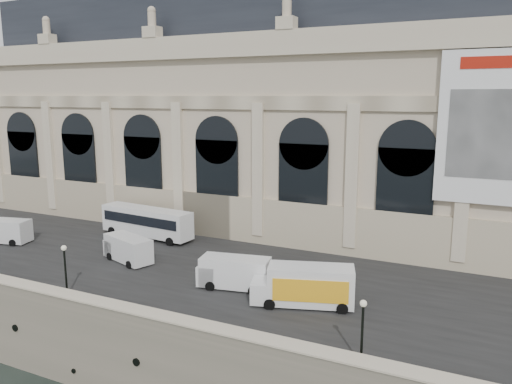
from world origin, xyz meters
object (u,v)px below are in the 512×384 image
lamp_left (66,271)px  van_b (126,248)px  box_truck (305,286)px  van_c (231,272)px  lamp_right (362,333)px  bus_left (147,221)px  van_a (1,231)px

lamp_left → van_b: bearing=98.8°
box_truck → van_c: bearing=173.9°
lamp_left → lamp_right: lamp_left is taller
van_b → lamp_left: 9.01m
bus_left → van_a: size_ratio=1.92×
bus_left → box_truck: 24.39m
van_c → van_b: bearing=172.2°
bus_left → lamp_right: (28.31, -16.45, 0.13)m
van_b → lamp_right: lamp_right is taller
van_a → lamp_left: 19.46m
van_c → lamp_left: lamp_left is taller
lamp_right → lamp_left: bearing=179.5°
bus_left → box_truck: (22.34, -9.78, -0.34)m
bus_left → van_b: bus_left is taller
bus_left → van_c: 18.05m
bus_left → van_b: bearing=-66.0°
van_a → van_c: (28.68, -0.77, 0.03)m
van_a → lamp_right: size_ratio=1.49×
lamp_right → bus_left: bearing=149.8°
van_c → box_truck: size_ratio=0.77×
bus_left → lamp_left: lamp_left is taller
van_a → van_b: 16.38m
van_b → box_truck: (19.06, -2.40, 0.28)m
bus_left → lamp_left: size_ratio=2.78×
box_truck → lamp_right: (5.97, -6.67, 0.48)m
van_a → van_b: (16.36, 0.91, -0.03)m
van_b → van_c: (12.32, -1.68, 0.06)m
van_b → lamp_right: bearing=-19.9°
van_a → lamp_right: lamp_right is taller
van_a → lamp_right: bearing=-11.2°
van_a → lamp_left: lamp_left is taller
van_c → lamp_left: size_ratio=1.48×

